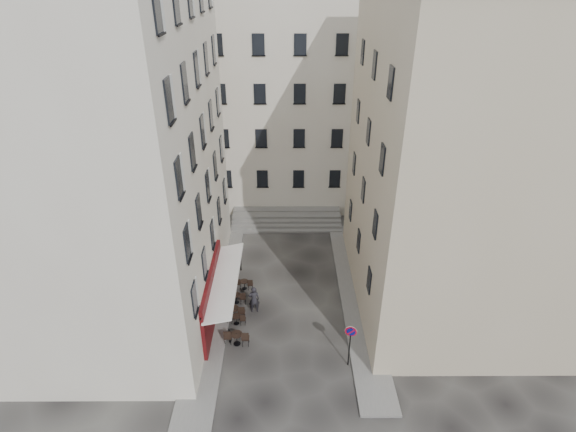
{
  "coord_description": "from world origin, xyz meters",
  "views": [
    {
      "loc": [
        -0.01,
        -20.02,
        18.81
      ],
      "look_at": [
        0.08,
        4.0,
        5.5
      ],
      "focal_mm": 28.0,
      "sensor_mm": 36.0,
      "label": 1
    }
  ],
  "objects_px": {
    "no_parking_sign": "(350,339)",
    "pedestrian": "(254,299)",
    "bistro_table_b": "(236,319)",
    "bistro_table_a": "(237,337)"
  },
  "relations": [
    {
      "from": "bistro_table_a",
      "to": "bistro_table_b",
      "type": "bearing_deg",
      "value": 96.68
    },
    {
      "from": "bistro_table_b",
      "to": "no_parking_sign",
      "type": "bearing_deg",
      "value": -27.01
    },
    {
      "from": "bistro_table_a",
      "to": "bistro_table_b",
      "type": "distance_m",
      "value": 1.67
    },
    {
      "from": "no_parking_sign",
      "to": "bistro_table_a",
      "type": "height_order",
      "value": "no_parking_sign"
    },
    {
      "from": "no_parking_sign",
      "to": "pedestrian",
      "type": "xyz_separation_m",
      "value": [
        -5.32,
        4.37,
        -0.99
      ]
    },
    {
      "from": "bistro_table_b",
      "to": "pedestrian",
      "type": "height_order",
      "value": "pedestrian"
    },
    {
      "from": "no_parking_sign",
      "to": "pedestrian",
      "type": "distance_m",
      "value": 6.96
    },
    {
      "from": "no_parking_sign",
      "to": "bistro_table_b",
      "type": "bearing_deg",
      "value": 166.06
    },
    {
      "from": "no_parking_sign",
      "to": "bistro_table_a",
      "type": "distance_m",
      "value": 6.49
    },
    {
      "from": "no_parking_sign",
      "to": "pedestrian",
      "type": "height_order",
      "value": "no_parking_sign"
    }
  ]
}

